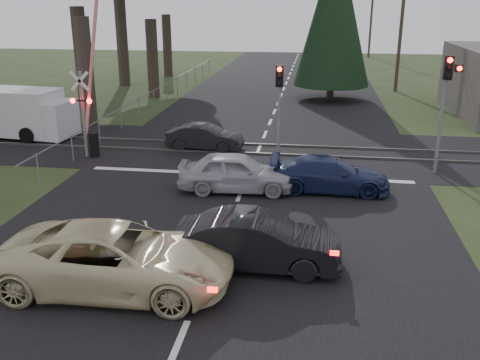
% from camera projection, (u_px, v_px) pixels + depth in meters
% --- Properties ---
extents(ground, '(120.00, 120.00, 0.00)m').
position_uv_depth(ground, '(208.00, 273.00, 13.85)').
color(ground, '#263618').
rests_on(ground, ground).
extents(road, '(14.00, 100.00, 0.01)m').
position_uv_depth(road, '(254.00, 162.00, 23.22)').
color(road, black).
rests_on(road, ground).
extents(rail_corridor, '(120.00, 8.00, 0.01)m').
position_uv_depth(rail_corridor, '(259.00, 150.00, 25.09)').
color(rail_corridor, black).
rests_on(rail_corridor, ground).
extents(stop_line, '(13.00, 0.35, 0.00)m').
position_uv_depth(stop_line, '(248.00, 175.00, 21.53)').
color(stop_line, silver).
rests_on(stop_line, ground).
extents(rail_near, '(120.00, 0.12, 0.10)m').
position_uv_depth(rail_near, '(257.00, 154.00, 24.33)').
color(rail_near, '#59544C').
rests_on(rail_near, ground).
extents(rail_far, '(120.00, 0.12, 0.10)m').
position_uv_depth(rail_far, '(260.00, 145.00, 25.83)').
color(rail_far, '#59544C').
rests_on(rail_far, ground).
extents(crossing_signal, '(1.62, 0.38, 6.96)m').
position_uv_depth(crossing_signal, '(88.00, 112.00, 23.34)').
color(crossing_signal, slate).
rests_on(crossing_signal, ground).
extents(traffic_signal_right, '(0.68, 0.48, 4.70)m').
position_uv_depth(traffic_signal_right, '(446.00, 92.00, 20.63)').
color(traffic_signal_right, slate).
rests_on(traffic_signal_right, ground).
extents(traffic_signal_center, '(0.32, 0.48, 4.10)m').
position_uv_depth(traffic_signal_center, '(279.00, 96.00, 22.81)').
color(traffic_signal_center, slate).
rests_on(traffic_signal_center, ground).
extents(utility_pole_mid, '(1.80, 0.26, 9.00)m').
position_uv_depth(utility_pole_mid, '(401.00, 27.00, 39.27)').
color(utility_pole_mid, '#4C3D2D').
rests_on(utility_pole_mid, ground).
extents(utility_pole_far, '(1.80, 0.26, 9.00)m').
position_uv_depth(utility_pole_far, '(371.00, 16.00, 62.69)').
color(utility_pole_far, '#4C3D2D').
rests_on(utility_pole_far, ground).
extents(conifer_tree, '(5.20, 5.20, 11.00)m').
position_uv_depth(conifer_tree, '(335.00, 10.00, 35.80)').
color(conifer_tree, '#473D33').
rests_on(conifer_tree, ground).
extents(fence_left, '(0.10, 36.00, 1.20)m').
position_uv_depth(fence_left, '(161.00, 104.00, 35.98)').
color(fence_left, slate).
rests_on(fence_left, ground).
extents(cream_coupe, '(5.77, 2.77, 1.58)m').
position_uv_depth(cream_coupe, '(117.00, 258.00, 12.93)').
color(cream_coupe, beige).
rests_on(cream_coupe, ground).
extents(dark_hatchback, '(4.38, 1.55, 1.44)m').
position_uv_depth(dark_hatchback, '(257.00, 242.00, 13.96)').
color(dark_hatchback, black).
rests_on(dark_hatchback, ground).
extents(silver_car, '(4.34, 2.00, 1.44)m').
position_uv_depth(silver_car, '(236.00, 172.00, 19.55)').
color(silver_car, '#A8A9B0').
rests_on(silver_car, ground).
extents(blue_sedan, '(4.35, 1.77, 1.26)m').
position_uv_depth(blue_sedan, '(330.00, 175.00, 19.59)').
color(blue_sedan, '#172145').
rests_on(blue_sedan, ground).
extents(dark_car_far, '(3.66, 1.51, 1.18)m').
position_uv_depth(dark_car_far, '(205.00, 137.00, 24.96)').
color(dark_car_far, black).
rests_on(dark_car_far, ground).
extents(white_van, '(6.40, 2.85, 2.43)m').
position_uv_depth(white_van, '(15.00, 113.00, 27.18)').
color(white_van, silver).
rests_on(white_van, ground).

